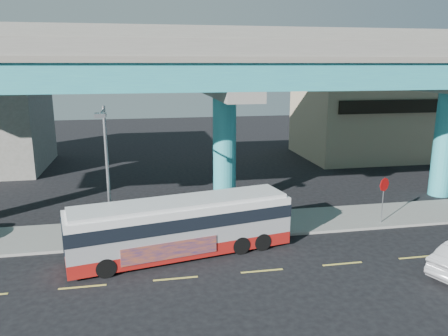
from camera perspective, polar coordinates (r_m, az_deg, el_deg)
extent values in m
plane|color=black|center=(21.11, 4.76, -12.90)|extent=(120.00, 120.00, 0.00)
cube|color=gray|center=(25.98, 1.52, -7.49)|extent=(70.00, 4.00, 0.15)
cube|color=#D8C64C|center=(20.39, -18.00, -14.55)|extent=(2.00, 0.12, 0.01)
cube|color=#D8C64C|center=(20.23, -6.35, -14.16)|extent=(2.00, 0.12, 0.01)
cube|color=#D8C64C|center=(20.85, 4.98, -13.24)|extent=(2.00, 0.12, 0.01)
cube|color=#D8C64C|center=(22.19, 15.20, -11.97)|extent=(2.00, 0.12, 0.01)
cube|color=#D8C64C|center=(24.12, 23.94, -10.58)|extent=(2.00, 0.12, 0.01)
cylinder|color=teal|center=(28.27, 0.06, 1.91)|extent=(1.50, 1.50, 7.40)
cube|color=gray|center=(27.75, 0.06, 10.03)|extent=(2.00, 12.00, 0.60)
cube|color=gray|center=(31.15, -1.17, 12.05)|extent=(1.80, 5.00, 1.20)
cylinder|color=teal|center=(34.94, 26.82, 2.68)|extent=(1.50, 1.50, 7.40)
cube|color=gray|center=(37.32, 24.35, 11.12)|extent=(1.80, 5.00, 1.20)
cube|color=teal|center=(24.28, 1.64, 11.90)|extent=(52.00, 5.00, 1.40)
cube|color=gray|center=(24.27, 1.66, 13.90)|extent=(52.00, 5.40, 0.30)
cube|color=gray|center=(21.85, 3.12, 15.39)|extent=(52.00, 0.25, 0.80)
cube|color=gray|center=(26.73, 0.48, 15.04)|extent=(52.00, 0.25, 0.80)
cube|color=teal|center=(31.15, -1.18, 14.44)|extent=(52.00, 5.00, 1.40)
cube|color=gray|center=(31.17, -1.19, 16.01)|extent=(52.00, 5.40, 0.30)
cube|color=gray|center=(28.75, -0.33, 17.32)|extent=(52.00, 0.25, 0.80)
cube|color=gray|center=(33.67, -1.94, 16.75)|extent=(52.00, 0.25, 0.80)
cube|color=tan|center=(47.64, 18.58, 5.68)|extent=(14.00, 10.00, 7.00)
cube|color=black|center=(43.07, 22.08, 7.47)|extent=(12.00, 0.25, 1.20)
cube|color=maroon|center=(22.33, -5.51, -9.96)|extent=(11.30, 4.49, 0.64)
cube|color=#B4B3B8|center=(21.95, -5.57, -7.53)|extent=(11.30, 4.49, 1.38)
cube|color=black|center=(21.79, -5.60, -6.40)|extent=(11.37, 4.55, 0.64)
cube|color=silver|center=(21.62, -5.63, -5.14)|extent=(11.30, 4.49, 0.37)
cube|color=silver|center=(21.54, -5.65, -4.44)|extent=(10.86, 4.16, 0.18)
cube|color=black|center=(23.90, 7.30, -4.99)|extent=(0.47, 2.07, 1.11)
cube|color=black|center=(21.07, -20.34, -8.32)|extent=(0.47, 2.07, 1.11)
cube|color=navy|center=(20.91, -7.03, -10.66)|extent=(4.52, 0.96, 0.83)
cylinder|color=black|center=(20.72, -15.17, -12.46)|extent=(0.96, 0.45, 0.92)
cylinder|color=black|center=(22.65, -15.87, -10.22)|extent=(0.96, 0.45, 0.92)
cylinder|color=black|center=(22.32, 2.21, -10.04)|extent=(0.96, 0.45, 0.92)
cylinder|color=black|center=(24.11, 0.12, -8.19)|extent=(0.96, 0.45, 0.92)
cylinder|color=black|center=(22.80, 4.99, -9.56)|extent=(0.96, 0.45, 0.92)
cylinder|color=black|center=(24.56, 2.72, -7.80)|extent=(0.96, 0.45, 0.92)
cylinder|color=gray|center=(22.97, -14.93, -1.13)|extent=(0.16, 0.16, 7.21)
cylinder|color=gray|center=(21.42, -15.65, 7.08)|extent=(0.12, 1.95, 0.12)
cube|color=gray|center=(20.46, -15.86, 6.66)|extent=(0.50, 0.70, 0.18)
cylinder|color=gray|center=(27.50, 19.99, -4.33)|extent=(0.06, 0.06, 2.39)
cylinder|color=#B20A0A|center=(27.17, 20.22, -2.05)|extent=(0.77, 0.36, 0.82)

